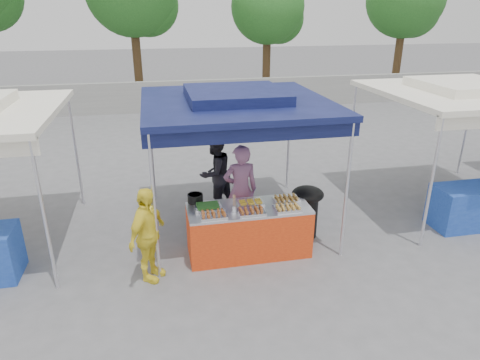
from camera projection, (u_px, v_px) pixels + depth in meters
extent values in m
plane|color=slate|center=(247.00, 249.00, 7.38)|extent=(80.00, 80.00, 0.00)
cube|color=gray|center=(187.00, 96.00, 17.14)|extent=(40.00, 0.25, 1.20)
cylinder|color=silver|center=(155.00, 209.00, 6.21)|extent=(0.05, 0.05, 2.30)
cylinder|color=silver|center=(347.00, 192.00, 6.78)|extent=(0.05, 0.05, 2.30)
cylinder|color=silver|center=(151.00, 148.00, 8.94)|extent=(0.05, 0.05, 2.30)
cylinder|color=silver|center=(289.00, 139.00, 9.50)|extent=(0.05, 0.05, 2.30)
cube|color=#12194B|center=(235.00, 102.00, 7.41)|extent=(3.20, 3.20, 0.10)
cube|color=#12194B|center=(235.00, 95.00, 7.36)|extent=(1.65, 1.65, 0.18)
cube|color=#12194B|center=(256.00, 134.00, 6.10)|extent=(3.20, 0.04, 0.25)
cylinder|color=silver|center=(45.00, 219.00, 5.93)|extent=(0.05, 0.05, 2.30)
cylinder|color=silver|center=(76.00, 152.00, 8.65)|extent=(0.05, 0.05, 2.30)
cylinder|color=silver|center=(431.00, 185.00, 7.06)|extent=(0.05, 0.05, 2.30)
cylinder|color=silver|center=(351.00, 136.00, 9.79)|extent=(0.05, 0.05, 2.30)
cylinder|color=silver|center=(466.00, 129.00, 10.35)|extent=(0.05, 0.05, 2.30)
cube|color=white|center=(463.00, 92.00, 8.26)|extent=(3.20, 3.20, 0.10)
cube|color=white|center=(465.00, 86.00, 8.21)|extent=(1.65, 1.65, 0.18)
cube|color=blue|center=(479.00, 205.00, 8.08)|extent=(1.80, 0.70, 0.80)
cylinder|color=#4B331C|center=(137.00, 54.00, 18.18)|extent=(0.36, 0.36, 4.10)
sphere|color=#296C24|center=(147.00, 5.00, 17.75)|extent=(2.58, 2.58, 2.58)
cylinder|color=#4B331C|center=(267.00, 57.00, 19.53)|extent=(0.36, 0.36, 3.52)
sphere|color=#296C24|center=(268.00, 6.00, 18.72)|extent=(3.22, 3.22, 3.22)
sphere|color=#296C24|center=(279.00, 19.00, 19.20)|extent=(2.21, 2.21, 2.21)
cylinder|color=#4B331C|center=(398.00, 52.00, 20.26)|extent=(0.36, 0.36, 3.84)
sphere|color=#296C24|center=(413.00, 11.00, 19.88)|extent=(2.41, 2.41, 2.41)
cube|color=red|center=(249.00, 231.00, 7.14)|extent=(2.00, 0.80, 0.81)
cube|color=silver|center=(249.00, 208.00, 6.98)|extent=(2.00, 0.80, 0.04)
cube|color=white|center=(213.00, 216.00, 6.63)|extent=(0.42, 0.30, 0.05)
cube|color=brown|center=(213.00, 214.00, 6.61)|extent=(0.35, 0.25, 0.02)
cube|color=white|center=(251.00, 212.00, 6.74)|extent=(0.42, 0.30, 0.05)
cube|color=brown|center=(251.00, 210.00, 6.73)|extent=(0.35, 0.25, 0.02)
cube|color=white|center=(288.00, 208.00, 6.86)|extent=(0.42, 0.30, 0.05)
cube|color=gold|center=(288.00, 206.00, 6.85)|extent=(0.35, 0.25, 0.02)
cube|color=white|center=(208.00, 207.00, 6.91)|extent=(0.42, 0.30, 0.05)
cube|color=#296522|center=(208.00, 205.00, 6.89)|extent=(0.35, 0.25, 0.02)
cube|color=white|center=(251.00, 203.00, 7.05)|extent=(0.42, 0.30, 0.05)
cube|color=yellow|center=(251.00, 201.00, 7.03)|extent=(0.35, 0.25, 0.02)
cube|color=white|center=(286.00, 200.00, 7.18)|extent=(0.42, 0.30, 0.05)
cube|color=gold|center=(286.00, 198.00, 7.16)|extent=(0.35, 0.25, 0.02)
cylinder|color=black|center=(195.00, 198.00, 7.11)|extent=(0.26, 0.26, 0.15)
cylinder|color=silver|center=(234.00, 209.00, 6.80)|extent=(0.08, 0.08, 0.11)
cylinder|color=black|center=(306.00, 216.00, 7.69)|extent=(0.39, 0.39, 0.76)
ellipsoid|color=black|center=(308.00, 194.00, 7.52)|extent=(0.57, 0.57, 0.26)
cube|color=#1734BB|center=(216.00, 233.00, 7.62)|extent=(0.46, 0.33, 0.28)
cube|color=#1734BB|center=(257.00, 223.00, 7.93)|extent=(0.53, 0.37, 0.32)
cube|color=#1734BB|center=(257.00, 208.00, 7.81)|extent=(0.51, 0.36, 0.31)
imported|color=#9F658E|center=(241.00, 190.00, 7.62)|extent=(0.62, 0.41, 1.69)
imported|color=#222228|center=(215.00, 173.00, 8.54)|extent=(0.99, 0.95, 1.60)
imported|color=yellow|center=(148.00, 235.00, 6.32)|extent=(0.77, 0.93, 1.49)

